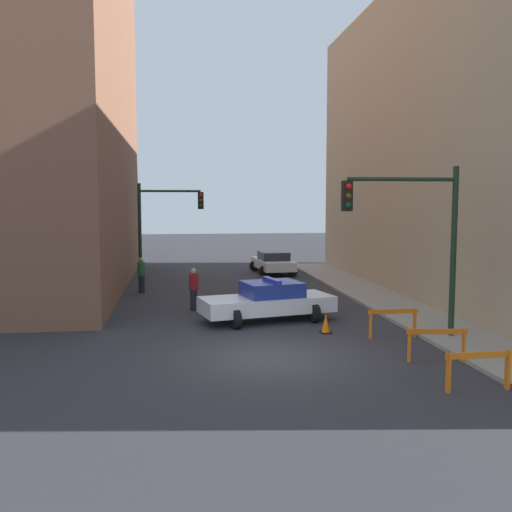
{
  "coord_description": "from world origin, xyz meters",
  "views": [
    {
      "loc": [
        -2.53,
        -15.08,
        4.26
      ],
      "look_at": [
        0.53,
        6.63,
        2.15
      ],
      "focal_mm": 40.0,
      "sensor_mm": 36.0,
      "label": 1
    }
  ],
  "objects_px": {
    "traffic_cone": "(326,323)",
    "police_car": "(268,301)",
    "barrier_mid": "(437,339)",
    "barrier_back": "(393,318)",
    "barrier_front": "(479,364)",
    "pedestrian_corner": "(141,274)",
    "pedestrian_crossing": "(194,289)",
    "traffic_light_near": "(418,226)",
    "parked_car_near": "(273,262)",
    "traffic_light_far": "(161,218)"
  },
  "relations": [
    {
      "from": "traffic_cone",
      "to": "police_car",
      "type": "bearing_deg",
      "value": 125.62
    },
    {
      "from": "barrier_mid",
      "to": "barrier_back",
      "type": "bearing_deg",
      "value": 92.23
    },
    {
      "from": "police_car",
      "to": "barrier_front",
      "type": "xyz_separation_m",
      "value": [
        3.46,
        -8.17,
        -0.11
      ]
    },
    {
      "from": "pedestrian_corner",
      "to": "barrier_back",
      "type": "xyz_separation_m",
      "value": [
        8.32,
        -10.06,
        -0.24
      ]
    },
    {
      "from": "pedestrian_crossing",
      "to": "pedestrian_corner",
      "type": "relative_size",
      "value": 1.0
    },
    {
      "from": "traffic_light_near",
      "to": "parked_car_near",
      "type": "distance_m",
      "value": 16.99
    },
    {
      "from": "barrier_front",
      "to": "barrier_mid",
      "type": "xyz_separation_m",
      "value": [
        0.11,
        2.32,
        0.0
      ]
    },
    {
      "from": "police_car",
      "to": "pedestrian_corner",
      "type": "relative_size",
      "value": 3.01
    },
    {
      "from": "traffic_cone",
      "to": "barrier_mid",
      "type": "bearing_deg",
      "value": -61.24
    },
    {
      "from": "parked_car_near",
      "to": "barrier_back",
      "type": "bearing_deg",
      "value": -90.43
    },
    {
      "from": "barrier_back",
      "to": "parked_car_near",
      "type": "bearing_deg",
      "value": 93.62
    },
    {
      "from": "pedestrian_crossing",
      "to": "barrier_mid",
      "type": "height_order",
      "value": "pedestrian_crossing"
    },
    {
      "from": "traffic_light_far",
      "to": "police_car",
      "type": "relative_size",
      "value": 1.04
    },
    {
      "from": "traffic_light_near",
      "to": "pedestrian_corner",
      "type": "height_order",
      "value": "traffic_light_near"
    },
    {
      "from": "pedestrian_corner",
      "to": "traffic_cone",
      "type": "height_order",
      "value": "pedestrian_corner"
    },
    {
      "from": "traffic_light_near",
      "to": "barrier_front",
      "type": "relative_size",
      "value": 3.25
    },
    {
      "from": "pedestrian_crossing",
      "to": "barrier_front",
      "type": "xyz_separation_m",
      "value": [
        6.03,
        -10.51,
        -0.24
      ]
    },
    {
      "from": "parked_car_near",
      "to": "barrier_front",
      "type": "relative_size",
      "value": 2.76
    },
    {
      "from": "barrier_back",
      "to": "traffic_cone",
      "type": "relative_size",
      "value": 2.44
    },
    {
      "from": "barrier_mid",
      "to": "pedestrian_crossing",
      "type": "bearing_deg",
      "value": 126.89
    },
    {
      "from": "parked_car_near",
      "to": "pedestrian_crossing",
      "type": "height_order",
      "value": "pedestrian_crossing"
    },
    {
      "from": "police_car",
      "to": "parked_car_near",
      "type": "bearing_deg",
      "value": -23.06
    },
    {
      "from": "pedestrian_crossing",
      "to": "barrier_back",
      "type": "height_order",
      "value": "pedestrian_crossing"
    },
    {
      "from": "pedestrian_crossing",
      "to": "barrier_front",
      "type": "distance_m",
      "value": 12.12
    },
    {
      "from": "barrier_back",
      "to": "traffic_light_near",
      "type": "bearing_deg",
      "value": -37.83
    },
    {
      "from": "police_car",
      "to": "parked_car_near",
      "type": "relative_size",
      "value": 1.13
    },
    {
      "from": "parked_car_near",
      "to": "barrier_back",
      "type": "xyz_separation_m",
      "value": [
        1.03,
        -16.24,
        -0.06
      ]
    },
    {
      "from": "police_car",
      "to": "barrier_mid",
      "type": "height_order",
      "value": "police_car"
    },
    {
      "from": "barrier_mid",
      "to": "traffic_light_near",
      "type": "bearing_deg",
      "value": 79.35
    },
    {
      "from": "police_car",
      "to": "barrier_back",
      "type": "bearing_deg",
      "value": -143.92
    },
    {
      "from": "police_car",
      "to": "barrier_back",
      "type": "distance_m",
      "value": 4.61
    },
    {
      "from": "pedestrian_crossing",
      "to": "pedestrian_corner",
      "type": "distance_m",
      "value": 5.2
    },
    {
      "from": "barrier_mid",
      "to": "traffic_cone",
      "type": "relative_size",
      "value": 2.42
    },
    {
      "from": "police_car",
      "to": "barrier_mid",
      "type": "relative_size",
      "value": 3.14
    },
    {
      "from": "pedestrian_corner",
      "to": "barrier_back",
      "type": "distance_m",
      "value": 13.06
    },
    {
      "from": "traffic_light_far",
      "to": "pedestrian_crossing",
      "type": "relative_size",
      "value": 3.13
    },
    {
      "from": "parked_car_near",
      "to": "barrier_front",
      "type": "xyz_separation_m",
      "value": [
        1.02,
        -21.37,
        -0.06
      ]
    },
    {
      "from": "parked_car_near",
      "to": "barrier_front",
      "type": "distance_m",
      "value": 21.39
    },
    {
      "from": "traffic_light_near",
      "to": "pedestrian_crossing",
      "type": "xyz_separation_m",
      "value": [
        -6.59,
        5.81,
        -2.67
      ]
    },
    {
      "from": "parked_car_near",
      "to": "barrier_mid",
      "type": "height_order",
      "value": "parked_car_near"
    },
    {
      "from": "pedestrian_crossing",
      "to": "barrier_mid",
      "type": "distance_m",
      "value": 10.24
    },
    {
      "from": "traffic_light_near",
      "to": "traffic_light_far",
      "type": "xyz_separation_m",
      "value": [
        -8.03,
        14.05,
        -0.13
      ]
    },
    {
      "from": "traffic_light_far",
      "to": "parked_car_near",
      "type": "height_order",
      "value": "traffic_light_far"
    },
    {
      "from": "traffic_light_near",
      "to": "traffic_cone",
      "type": "height_order",
      "value": "traffic_light_near"
    },
    {
      "from": "police_car",
      "to": "pedestrian_crossing",
      "type": "relative_size",
      "value": 3.01
    },
    {
      "from": "pedestrian_corner",
      "to": "traffic_light_far",
      "type": "bearing_deg",
      "value": 98.75
    },
    {
      "from": "police_car",
      "to": "pedestrian_corner",
      "type": "bearing_deg",
      "value": 22.09
    },
    {
      "from": "pedestrian_crossing",
      "to": "traffic_cone",
      "type": "height_order",
      "value": "pedestrian_crossing"
    },
    {
      "from": "pedestrian_crossing",
      "to": "traffic_light_near",
      "type": "bearing_deg",
      "value": -15.53
    },
    {
      "from": "parked_car_near",
      "to": "traffic_cone",
      "type": "height_order",
      "value": "parked_car_near"
    }
  ]
}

